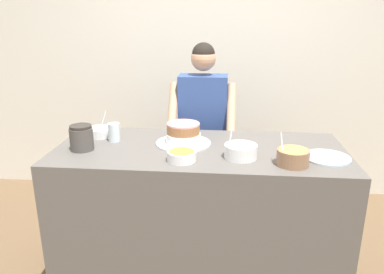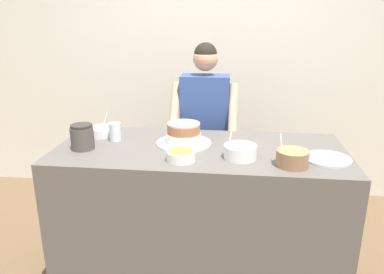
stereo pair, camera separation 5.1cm
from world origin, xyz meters
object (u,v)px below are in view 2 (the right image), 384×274
frosting_bowl_pink (240,151)px  stoneware_jar (82,137)px  frosting_bowl_orange (181,155)px  cake (184,135)px  person_baker (205,123)px  ceramic_plate (327,159)px  frosting_bowl_white (103,131)px  frosting_bowl_yellow (292,157)px  drinking_glass (115,132)px

frosting_bowl_pink → stoneware_jar: 0.97m
frosting_bowl_orange → cake: bearing=94.7°
person_baker → ceramic_plate: bearing=-43.6°
frosting_bowl_white → frosting_bowl_pink: (0.94, -0.33, 0.01)m
frosting_bowl_orange → stoneware_jar: 0.65m
frosting_bowl_white → stoneware_jar: (-0.03, -0.28, 0.04)m
stoneware_jar → ceramic_plate: bearing=-0.6°
frosting_bowl_yellow → stoneware_jar: bearing=174.0°
person_baker → drinking_glass: (-0.55, -0.54, 0.08)m
drinking_glass → cake: bearing=-1.8°
frosting_bowl_white → ceramic_plate: 1.47m
frosting_bowl_yellow → stoneware_jar: (-1.26, 0.13, 0.03)m
frosting_bowl_pink → frosting_bowl_yellow: bearing=-16.5°
ceramic_plate → frosting_bowl_white: bearing=168.5°
frosting_bowl_yellow → frosting_bowl_orange: 0.62m
frosting_bowl_pink → drinking_glass: bearing=164.4°
frosting_bowl_yellow → frosting_bowl_orange: size_ratio=1.08×
stoneware_jar → person_baker: bearing=45.7°
frosting_bowl_orange → drinking_glass: bearing=147.6°
cake → frosting_bowl_orange: 0.30m
frosting_bowl_pink → drinking_glass: size_ratio=1.57×
stoneware_jar → frosting_bowl_orange: bearing=-11.2°
frosting_bowl_white → person_baker: bearing=33.2°
person_baker → stoneware_jar: 1.01m
stoneware_jar → frosting_bowl_yellow: bearing=-6.0°
drinking_glass → stoneware_jar: 0.24m
frosting_bowl_pink → ceramic_plate: frosting_bowl_pink is taller
person_baker → frosting_bowl_pink: person_baker is taller
frosting_bowl_pink → stoneware_jar: frosting_bowl_pink is taller
frosting_bowl_pink → stoneware_jar: size_ratio=1.21×
frosting_bowl_yellow → ceramic_plate: size_ratio=0.67×
person_baker → frosting_bowl_orange: size_ratio=9.31×
frosting_bowl_orange → drinking_glass: drinking_glass is taller
person_baker → frosting_bowl_pink: size_ratio=8.16×
frosting_bowl_pink → drinking_glass: (-0.82, 0.23, 0.02)m
cake → stoneware_jar: bearing=-164.7°
frosting_bowl_yellow → ceramic_plate: 0.25m
frosting_bowl_orange → frosting_bowl_white: frosting_bowl_white is taller
cake → frosting_bowl_white: bearing=169.2°
person_baker → frosting_bowl_yellow: 1.02m
frosting_bowl_orange → stoneware_jar: (-0.64, 0.13, 0.05)m
frosting_bowl_pink → person_baker: bearing=109.5°
frosting_bowl_white → frosting_bowl_yellow: bearing=-18.5°
cake → drinking_glass: (-0.46, 0.01, -0.00)m
stoneware_jar → frosting_bowl_pink: bearing=-2.8°
frosting_bowl_white → drinking_glass: frosting_bowl_white is taller
frosting_bowl_yellow → stoneware_jar: size_ratio=1.15×
person_baker → cake: bearing=-99.3°
frosting_bowl_yellow → frosting_bowl_pink: 0.30m
frosting_bowl_yellow → stoneware_jar: 1.26m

